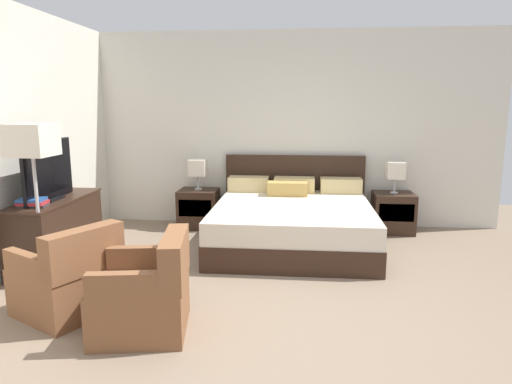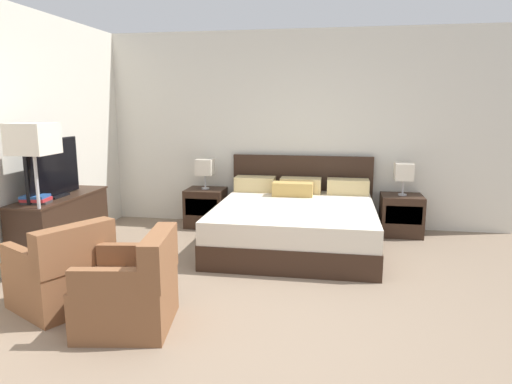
# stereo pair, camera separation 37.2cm
# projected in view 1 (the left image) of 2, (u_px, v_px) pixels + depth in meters

# --- Properties ---
(ground_plane) EXTENTS (9.92, 9.92, 0.00)m
(ground_plane) POSITION_uv_depth(u_px,v_px,m) (251.00, 333.00, 3.49)
(ground_plane) COLOR #84705B
(wall_back) EXTENTS (6.25, 0.06, 2.74)m
(wall_back) POSITION_uv_depth(u_px,v_px,m) (276.00, 130.00, 6.50)
(wall_back) COLOR silver
(wall_back) RESTS_ON ground
(wall_left) EXTENTS (0.06, 5.11, 2.74)m
(wall_left) POSITION_uv_depth(u_px,v_px,m) (24.00, 139.00, 4.81)
(wall_left) COLOR silver
(wall_left) RESTS_ON ground
(bed) EXTENTS (1.97, 2.07, 1.02)m
(bed) POSITION_uv_depth(u_px,v_px,m) (293.00, 222.00, 5.65)
(bed) COLOR #332116
(bed) RESTS_ON ground
(nightstand_left) EXTENTS (0.54, 0.48, 0.54)m
(nightstand_left) POSITION_uv_depth(u_px,v_px,m) (199.00, 208.00, 6.48)
(nightstand_left) COLOR #332116
(nightstand_left) RESTS_ON ground
(nightstand_right) EXTENTS (0.54, 0.48, 0.54)m
(nightstand_right) POSITION_uv_depth(u_px,v_px,m) (393.00, 213.00, 6.23)
(nightstand_right) COLOR #332116
(nightstand_right) RESTS_ON ground
(table_lamp_left) EXTENTS (0.23, 0.23, 0.43)m
(table_lamp_left) POSITION_uv_depth(u_px,v_px,m) (198.00, 168.00, 6.38)
(table_lamp_left) COLOR #B7B7BC
(table_lamp_left) RESTS_ON nightstand_left
(table_lamp_right) EXTENTS (0.23, 0.23, 0.43)m
(table_lamp_right) POSITION_uv_depth(u_px,v_px,m) (395.00, 171.00, 6.12)
(table_lamp_right) COLOR #B7B7BC
(table_lamp_right) RESTS_ON nightstand_right
(dresser) EXTENTS (0.46, 1.32, 0.73)m
(dresser) POSITION_uv_depth(u_px,v_px,m) (57.00, 230.00, 4.95)
(dresser) COLOR #332116
(dresser) RESTS_ON ground
(tv) EXTENTS (0.18, 0.89, 0.63)m
(tv) POSITION_uv_depth(u_px,v_px,m) (48.00, 171.00, 4.76)
(tv) COLOR black
(tv) RESTS_ON dresser
(book_red_cover) EXTENTS (0.28, 0.20, 0.03)m
(book_red_cover) POSITION_uv_depth(u_px,v_px,m) (33.00, 206.00, 4.48)
(book_red_cover) COLOR #383333
(book_red_cover) RESTS_ON dresser
(book_blue_cover) EXTENTS (0.27, 0.21, 0.03)m
(book_blue_cover) POSITION_uv_depth(u_px,v_px,m) (33.00, 203.00, 4.47)
(book_blue_cover) COLOR #B7282D
(book_blue_cover) RESTS_ON book_red_cover
(book_small_top) EXTENTS (0.27, 0.23, 0.03)m
(book_small_top) POSITION_uv_depth(u_px,v_px,m) (31.00, 200.00, 4.47)
(book_small_top) COLOR #234C8E
(book_small_top) RESTS_ON book_blue_cover
(armchair_by_window) EXTENTS (0.93, 0.92, 0.76)m
(armchair_by_window) POSITION_uv_depth(u_px,v_px,m) (69.00, 280.00, 3.79)
(armchair_by_window) COLOR brown
(armchair_by_window) RESTS_ON ground
(armchair_companion) EXTENTS (0.79, 0.78, 0.76)m
(armchair_companion) POSITION_uv_depth(u_px,v_px,m) (146.00, 295.00, 3.49)
(armchair_companion) COLOR brown
(armchair_companion) RESTS_ON ground
(floor_lamp) EXTENTS (0.37, 0.37, 1.55)m
(floor_lamp) POSITION_uv_depth(u_px,v_px,m) (32.00, 149.00, 4.15)
(floor_lamp) COLOR #B7B7BC
(floor_lamp) RESTS_ON ground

